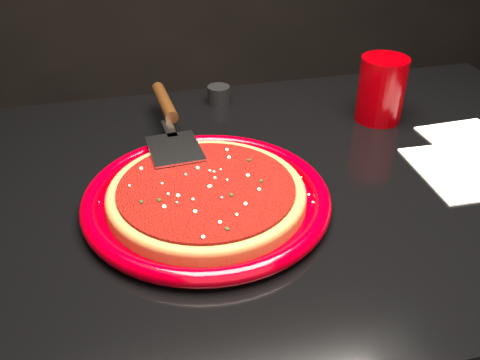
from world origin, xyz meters
name	(u,v)px	position (x,y,z in m)	size (l,w,h in m)	color
table	(281,330)	(0.00, 0.00, 0.38)	(1.20, 0.80, 0.75)	black
plate	(207,199)	(-0.15, -0.05, 0.76)	(0.38, 0.38, 0.03)	#810008
pizza_crust	(207,196)	(-0.15, -0.05, 0.77)	(0.30, 0.30, 0.02)	brown
pizza_crust_rim	(206,192)	(-0.15, -0.05, 0.78)	(0.30, 0.30, 0.02)	brown
pizza_sauce	(206,189)	(-0.15, -0.05, 0.78)	(0.27, 0.27, 0.01)	maroon
parmesan_dusting	(206,185)	(-0.15, -0.05, 0.79)	(0.26, 0.26, 0.01)	beige
basil_flecks	(206,186)	(-0.15, -0.05, 0.79)	(0.24, 0.24, 0.00)	black
pizza_server	(170,120)	(-0.18, 0.16, 0.80)	(0.10, 0.36, 0.03)	silver
cup	(381,89)	(0.24, 0.17, 0.81)	(0.09, 0.09, 0.13)	#800003
napkin_a	(470,170)	(0.30, -0.05, 0.75)	(0.18, 0.18, 0.00)	silver
napkin_b	(470,141)	(0.36, 0.04, 0.75)	(0.14, 0.15, 0.00)	silver
ramekin	(219,95)	(-0.06, 0.32, 0.77)	(0.05, 0.05, 0.04)	black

